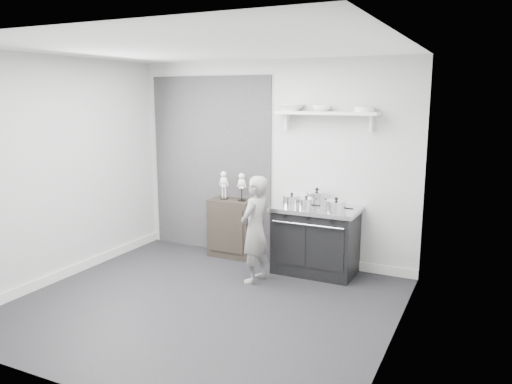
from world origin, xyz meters
The scene contains 15 objects.
ground centered at (0.00, 0.00, 0.00)m, with size 4.00×4.00×0.00m, color black.
room_shell centered at (-0.09, 0.15, 1.64)m, with size 4.02×3.62×2.71m.
wall_shelf centered at (0.80, 1.68, 2.01)m, with size 1.30×0.26×0.24m.
stove centered at (0.76, 1.48, 0.43)m, with size 1.07×0.67×0.86m.
side_cabinet centered at (-0.51, 1.61, 0.41)m, with size 0.62×0.36×0.81m, color black.
child centered at (0.20, 0.87, 0.65)m, with size 0.48×0.31×1.30m, color gray.
pot_front_left centered at (0.47, 1.37, 0.93)m, with size 0.30×0.22×0.18m.
pot_back_left centered at (0.72, 1.61, 0.95)m, with size 0.35×0.27×0.22m.
pot_front_right centered at (1.07, 1.29, 0.93)m, with size 0.33×0.25×0.19m.
pot_front_center centered at (0.69, 1.30, 0.93)m, with size 0.27×0.19×0.17m.
skeleton_full centered at (-0.64, 1.61, 1.04)m, with size 0.13×0.08×0.45m, color silver, non-canonical shape.
skeleton_torso centered at (-0.36, 1.61, 1.03)m, with size 0.12×0.08×0.44m, color silver, non-canonical shape.
bowl_large centered at (0.32, 1.67, 2.08)m, with size 0.33×0.33×0.08m, color white.
bowl_small centered at (0.74, 1.67, 2.08)m, with size 0.23×0.23×0.07m, color white.
plate_stack centered at (1.27, 1.67, 2.07)m, with size 0.24×0.24×0.06m, color white.
Camera 1 is at (2.73, -4.34, 2.24)m, focal length 35.00 mm.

